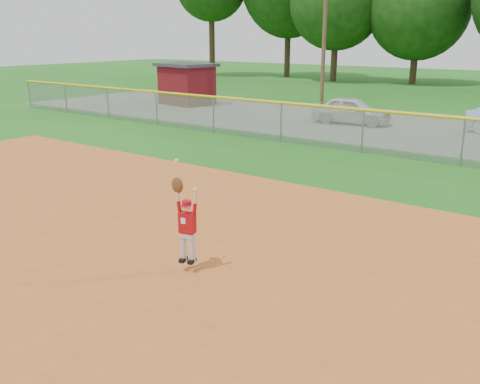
% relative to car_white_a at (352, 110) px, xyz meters
% --- Properties ---
extents(ground, '(120.00, 120.00, 0.00)m').
position_rel_car_white_a_xyz_m(ground, '(2.98, -15.48, -0.64)').
color(ground, '#1B5F15').
rests_on(ground, ground).
extents(clay_infield, '(24.00, 16.00, 0.04)m').
position_rel_car_white_a_xyz_m(clay_infield, '(2.98, -18.48, -0.62)').
color(clay_infield, '#B45920').
rests_on(clay_infield, ground).
extents(parking_strip, '(44.00, 10.00, 0.03)m').
position_rel_car_white_a_xyz_m(parking_strip, '(2.98, 0.52, -0.62)').
color(parking_strip, slate).
rests_on(parking_strip, ground).
extents(car_white_a, '(3.74, 1.92, 1.22)m').
position_rel_car_white_a_xyz_m(car_white_a, '(0.00, 0.00, 0.00)').
color(car_white_a, silver).
rests_on(car_white_a, parking_strip).
extents(utility_shed, '(3.53, 2.95, 2.38)m').
position_rel_car_white_a_xyz_m(utility_shed, '(-10.92, 0.90, 0.58)').
color(utility_shed, '#500B10').
rests_on(utility_shed, ground).
extents(outfield_fence, '(40.06, 0.10, 1.55)m').
position_rel_car_white_a_xyz_m(outfield_fence, '(2.98, -5.48, 0.24)').
color(outfield_fence, gray).
rests_on(outfield_fence, ground).
extents(ballplayer, '(0.49, 0.25, 1.81)m').
position_rel_car_white_a_xyz_m(ballplayer, '(4.66, -16.44, 0.30)').
color(ballplayer, silver).
rests_on(ballplayer, ground).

